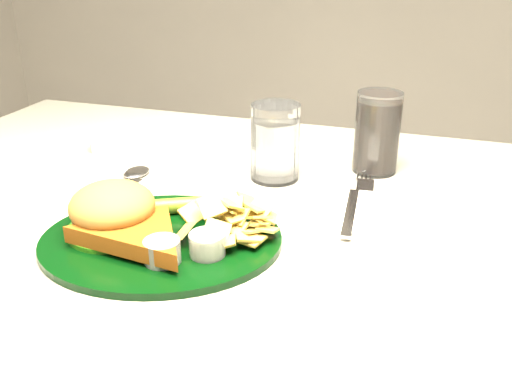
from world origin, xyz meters
TOP-DOWN VIEW (x-y plane):
  - dinner_plate at (-0.06, -0.11)m, footprint 0.34×0.31m
  - water_glass at (0.01, 0.12)m, footprint 0.09×0.09m
  - cola_glass at (0.15, 0.20)m, footprint 0.08×0.08m
  - fork_napkin at (0.14, 0.04)m, footprint 0.15×0.19m
  - spoon at (-0.18, -0.02)m, footprint 0.06×0.17m
  - ramekin at (-0.29, 0.14)m, footprint 0.05×0.05m

SIDE VIEW (x-z plane):
  - spoon at x=-0.18m, z-range 0.75..0.76m
  - fork_napkin at x=0.14m, z-range 0.75..0.76m
  - ramekin at x=-0.29m, z-range 0.75..0.78m
  - dinner_plate at x=-0.06m, z-range 0.75..0.81m
  - water_glass at x=0.01m, z-range 0.75..0.86m
  - cola_glass at x=0.15m, z-range 0.75..0.87m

